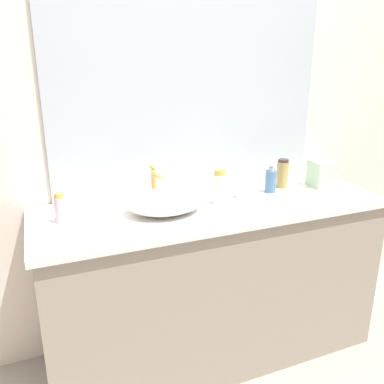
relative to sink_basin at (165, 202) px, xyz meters
The scene contains 11 objects.
bathroom_wall_rear 0.57m from the sink_basin, 63.97° to the left, with size 6.00×0.06×2.60m, color silver.
vanity_counter 0.54m from the sink_basin, ahead, with size 1.69×0.58×0.84m.
wall_mirror_panel 0.65m from the sink_basin, 50.24° to the left, with size 1.44×0.01×1.12m, color #B2BCC6.
sink_basin is the anchor object (origin of this frame).
faucet 0.17m from the sink_basin, 90.00° to the left, with size 0.03×0.12×0.18m.
soap_dispenser 0.61m from the sink_basin, ahead, with size 0.06×0.06×0.17m.
lotion_bottle 0.28m from the sink_basin, ahead, with size 0.06×0.06×0.17m.
perfume_bottle 0.72m from the sink_basin, 10.24° to the left, with size 0.06×0.06×0.16m.
spray_can 0.45m from the sink_basin, behind, with size 0.05×0.05×0.13m.
tissue_box 0.93m from the sink_basin, ahead, with size 0.13×0.13×0.18m.
candle_jar 0.43m from the sink_basin, ahead, with size 0.06×0.06×0.03m, color silver.
Camera 1 is at (-0.69, -1.19, 1.45)m, focal length 36.51 mm.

